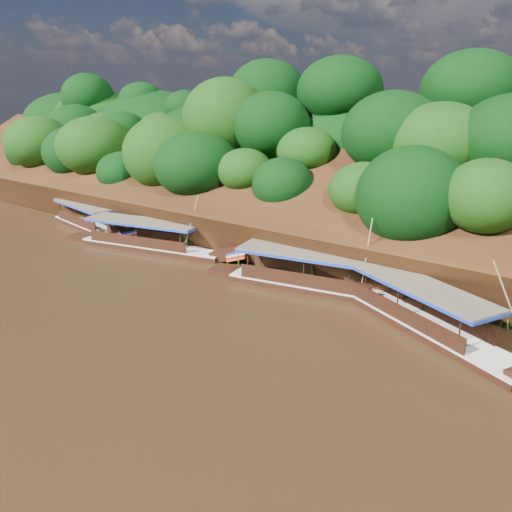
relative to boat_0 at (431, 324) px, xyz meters
The scene contains 7 objects.
ground 11.98m from the boat_0, 147.94° to the right, with size 160.00×160.00×0.00m, color black.
riverbank 19.31m from the boat_0, 121.81° to the left, with size 120.00×30.06×19.40m.
boat_0 is the anchor object (origin of this frame).
boat_1 8.07m from the boat_0, 164.88° to the left, with size 15.79×5.32×6.32m.
boat_2 24.61m from the boat_0, behind, with size 16.53×5.91×5.74m.
boat_3 35.45m from the boat_0, behind, with size 14.21×4.23×2.98m.
reeds 13.32m from the boat_0, 165.63° to the left, with size 49.19×2.64×2.22m.
Camera 1 is at (18.07, -20.45, 13.18)m, focal length 35.00 mm.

